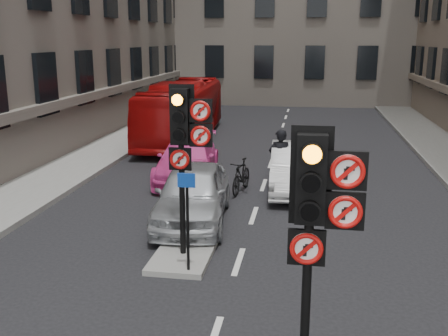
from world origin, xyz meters
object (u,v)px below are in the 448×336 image
(car_silver, at_px, (193,193))
(car_pink, at_px, (187,160))
(info_sign, at_px, (187,208))
(signal_near, at_px, (317,208))
(bus_red, at_px, (183,111))
(motorcycle, at_px, (241,176))
(car_white, at_px, (296,167))
(motorcyclist, at_px, (280,160))
(signal_far, at_px, (185,134))

(car_silver, relative_size, car_pink, 0.95)
(car_pink, height_order, info_sign, info_sign)
(car_pink, xyz_separation_m, info_sign, (1.68, -7.18, 0.75))
(signal_near, distance_m, bus_red, 18.12)
(car_silver, height_order, motorcycle, car_silver)
(bus_red, bearing_deg, motorcycle, -66.71)
(signal_near, relative_size, car_white, 0.83)
(car_white, bearing_deg, motorcyclist, -170.99)
(signal_far, xyz_separation_m, car_silver, (-0.39, 2.35, -1.96))
(signal_near, bearing_deg, car_silver, 115.23)
(car_pink, height_order, bus_red, bus_red)
(signal_far, height_order, car_silver, signal_far)
(motorcycle, bearing_deg, signal_far, -85.95)
(signal_far, distance_m, car_silver, 3.09)
(car_white, height_order, bus_red, bus_red)
(car_silver, bearing_deg, info_sign, -84.41)
(bus_red, bearing_deg, signal_far, -77.93)
(car_pink, distance_m, info_sign, 7.41)
(signal_far, bearing_deg, motorcycle, 84.44)
(car_white, bearing_deg, info_sign, -108.91)
(bus_red, relative_size, info_sign, 4.82)
(car_pink, bearing_deg, car_white, -17.08)
(car_pink, bearing_deg, motorcyclist, -20.52)
(signal_near, height_order, car_white, signal_near)
(signal_near, distance_m, signal_far, 4.77)
(signal_far, height_order, car_pink, signal_far)
(car_silver, distance_m, bus_red, 11.15)
(car_silver, xyz_separation_m, bus_red, (-2.86, 10.76, 0.60))
(bus_red, relative_size, motorcycle, 5.67)
(motorcyclist, relative_size, info_sign, 0.96)
(car_silver, distance_m, car_pink, 4.17)
(signal_far, distance_m, car_pink, 6.85)
(motorcycle, distance_m, motorcyclist, 1.30)
(motorcycle, height_order, info_sign, info_sign)
(car_pink, bearing_deg, info_sign, -82.54)
(info_sign, bearing_deg, car_silver, 100.42)
(car_pink, height_order, motorcyclist, motorcyclist)
(bus_red, xyz_separation_m, motorcycle, (3.75, -7.99, -0.83))
(signal_far, xyz_separation_m, motorcycle, (0.50, 5.12, -2.19))
(signal_far, bearing_deg, bus_red, 103.93)
(motorcyclist, height_order, info_sign, info_sign)
(motorcyclist, bearing_deg, car_pink, -25.70)
(car_white, xyz_separation_m, bus_red, (-5.37, 7.46, 0.63))
(signal_near, distance_m, car_white, 9.84)
(car_white, relative_size, motorcyclist, 2.26)
(car_pink, bearing_deg, bus_red, 99.10)
(motorcycle, bearing_deg, car_white, 27.82)
(motorcycle, height_order, motorcyclist, motorcyclist)
(bus_red, bearing_deg, motorcyclist, -58.96)
(motorcycle, relative_size, info_sign, 0.85)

